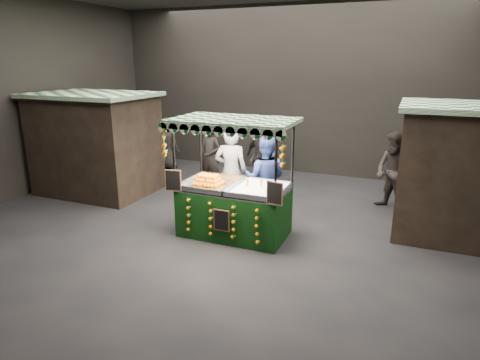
% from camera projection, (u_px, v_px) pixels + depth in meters
% --- Properties ---
extents(ground, '(12.00, 12.00, 0.00)m').
position_uv_depth(ground, '(237.00, 229.00, 8.59)').
color(ground, black).
rests_on(ground, ground).
extents(market_hall, '(12.10, 10.10, 5.05)m').
position_uv_depth(market_hall, '(236.00, 61.00, 7.64)').
color(market_hall, black).
rests_on(market_hall, ground).
extents(neighbour_stall_left, '(3.00, 2.20, 2.60)m').
position_uv_depth(neighbour_stall_left, '(96.00, 143.00, 10.73)').
color(neighbour_stall_left, black).
rests_on(neighbour_stall_left, ground).
extents(neighbour_stall_right, '(3.00, 2.20, 2.60)m').
position_uv_depth(neighbour_stall_right, '(477.00, 173.00, 7.93)').
color(neighbour_stall_right, black).
rests_on(neighbour_stall_right, ground).
extents(juice_stall, '(2.42, 1.42, 2.34)m').
position_uv_depth(juice_stall, '(234.00, 201.00, 8.12)').
color(juice_stall, black).
rests_on(juice_stall, ground).
extents(vendor_grey, '(0.82, 0.63, 2.01)m').
position_uv_depth(vendor_grey, '(231.00, 172.00, 9.14)').
color(vendor_grey, slate).
rests_on(vendor_grey, ground).
extents(vendor_blue, '(1.04, 0.87, 1.89)m').
position_uv_depth(vendor_blue, '(265.00, 178.00, 8.85)').
color(vendor_blue, navy).
rests_on(vendor_blue, ground).
extents(shopper_0, '(0.75, 0.58, 1.83)m').
position_uv_depth(shopper_0, '(210.00, 158.00, 10.88)').
color(shopper_0, black).
rests_on(shopper_0, ground).
extents(shopper_1, '(1.14, 1.11, 1.85)m').
position_uv_depth(shopper_1, '(394.00, 172.00, 9.43)').
color(shopper_1, '#2D2824').
rests_on(shopper_1, ground).
extents(shopper_2, '(1.19, 0.86, 1.87)m').
position_uv_depth(shopper_2, '(262.00, 157.00, 10.83)').
color(shopper_2, '#2A2522').
rests_on(shopper_2, ground).
extents(shopper_3, '(1.17, 0.94, 1.59)m').
position_uv_depth(shopper_3, '(267.00, 155.00, 11.65)').
color(shopper_3, '#2D2624').
rests_on(shopper_3, ground).
extents(shopper_4, '(0.84, 0.58, 1.65)m').
position_uv_depth(shopper_4, '(167.00, 143.00, 13.17)').
color(shopper_4, black).
rests_on(shopper_4, ground).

